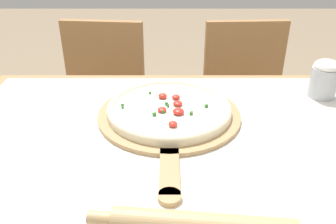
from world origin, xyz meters
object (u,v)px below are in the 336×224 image
(pizza_peel, at_px, (168,117))
(flour_cup, at_px, (323,78))
(chair_right, at_px, (243,103))
(pizza, at_px, (168,109))
(chair_left, at_px, (102,103))

(pizza_peel, height_order, flour_cup, flour_cup)
(flour_cup, bearing_deg, chair_right, 103.51)
(pizza, distance_m, flour_cup, 0.50)
(pizza, relative_size, chair_left, 0.40)
(pizza, distance_m, chair_right, 0.79)
(pizza_peel, bearing_deg, pizza, 89.67)
(pizza_peel, relative_size, chair_right, 0.65)
(pizza_peel, relative_size, pizza, 1.62)
(chair_left, bearing_deg, flour_cup, -26.61)
(chair_right, bearing_deg, pizza_peel, -122.32)
(chair_right, height_order, flour_cup, flour_cup)
(chair_left, height_order, chair_right, same)
(chair_right, bearing_deg, pizza, -122.93)
(pizza_peel, xyz_separation_m, chair_right, (0.36, 0.64, -0.29))
(flour_cup, bearing_deg, chair_left, 148.15)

